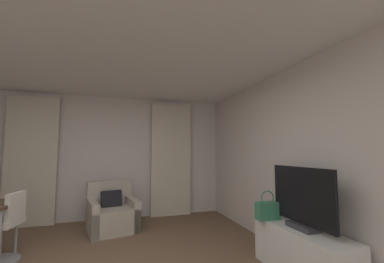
# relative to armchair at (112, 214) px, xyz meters

# --- Properties ---
(wall_window) EXTENTS (5.12, 0.06, 2.60)m
(wall_window) POSITION_rel_armchair_xyz_m (-0.14, 0.82, 1.02)
(wall_window) COLOR silver
(wall_window) RESTS_ON ground
(wall_right) EXTENTS (0.06, 6.12, 2.60)m
(wall_right) POSITION_rel_armchair_xyz_m (2.39, -2.21, 1.02)
(wall_right) COLOR silver
(wall_right) RESTS_ON ground
(ceiling) EXTENTS (5.12, 6.12, 0.06)m
(ceiling) POSITION_rel_armchair_xyz_m (-0.14, -2.21, 2.35)
(ceiling) COLOR white
(ceiling) RESTS_ON wall_left
(curtain_left_panel) EXTENTS (0.90, 0.06, 2.50)m
(curtain_left_panel) POSITION_rel_armchair_xyz_m (-1.51, 0.69, 0.97)
(curtain_left_panel) COLOR beige
(curtain_left_panel) RESTS_ON ground
(curtain_right_panel) EXTENTS (0.90, 0.06, 2.50)m
(curtain_right_panel) POSITION_rel_armchair_xyz_m (1.24, 0.69, 0.97)
(curtain_right_panel) COLOR beige
(curtain_right_panel) RESTS_ON ground
(armchair) EXTENTS (0.95, 0.95, 0.85)m
(armchair) POSITION_rel_armchair_xyz_m (0.00, 0.00, 0.00)
(armchair) COLOR #B2A899
(armchair) RESTS_ON ground
(desk_chair) EXTENTS (0.48, 0.48, 0.88)m
(desk_chair) POSITION_rel_armchair_xyz_m (-1.31, -0.95, 0.11)
(desk_chair) COLOR gray
(desk_chair) RESTS_ON ground
(tv_console) EXTENTS (0.44, 1.24, 0.54)m
(tv_console) POSITION_rel_armchair_xyz_m (2.08, -2.38, -0.01)
(tv_console) COLOR white
(tv_console) RESTS_ON ground
(tv_flatscreen) EXTENTS (0.20, 0.92, 0.70)m
(tv_flatscreen) POSITION_rel_armchair_xyz_m (2.08, -2.40, 0.58)
(tv_flatscreen) COLOR #333338
(tv_flatscreen) RESTS_ON tv_console
(handbag_primary) EXTENTS (0.30, 0.14, 0.37)m
(handbag_primary) POSITION_rel_armchair_xyz_m (1.93, -1.94, 0.38)
(handbag_primary) COLOR #387F5B
(handbag_primary) RESTS_ON tv_console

